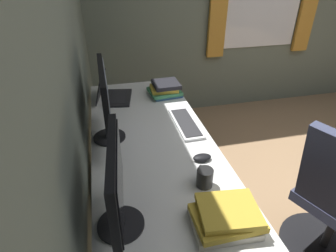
{
  "coord_description": "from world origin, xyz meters",
  "views": [
    {
      "loc": [
        -1.02,
        1.83,
        1.7
      ],
      "look_at": [
        0.2,
        1.54,
        0.95
      ],
      "focal_mm": 29.89,
      "sensor_mm": 36.0,
      "label": 1
    }
  ],
  "objects": [
    {
      "name": "mouse_main",
      "position": [
        0.15,
        1.36,
        0.75
      ],
      "size": [
        0.06,
        0.1,
        0.03
      ],
      "primitive_type": "ellipsoid",
      "color": "black",
      "rests_on": "desk"
    },
    {
      "name": "keyboard_main",
      "position": [
        0.55,
        1.33,
        0.74
      ],
      "size": [
        0.42,
        0.14,
        0.02
      ],
      "color": "silver",
      "rests_on": "desk"
    },
    {
      "name": "laptop_leftmost",
      "position": [
        1.08,
        1.8,
        0.78
      ],
      "size": [
        0.36,
        0.31,
        0.2
      ],
      "color": "black",
      "rests_on": "desk"
    },
    {
      "name": "drawer_pedestal",
      "position": [
        0.21,
        1.62,
        0.35
      ],
      "size": [
        0.4,
        0.51,
        0.69
      ],
      "color": "white",
      "rests_on": "ground"
    },
    {
      "name": "monitor_secondary",
      "position": [
        0.5,
        1.85,
        0.99
      ],
      "size": [
        0.57,
        0.2,
        0.46
      ],
      "color": "black",
      "rests_on": "desk"
    },
    {
      "name": "monitor_primary",
      "position": [
        -0.19,
        1.84,
        0.97
      ],
      "size": [
        0.48,
        0.2,
        0.41
      ],
      "color": "black",
      "rests_on": "desk"
    },
    {
      "name": "coffee_mug",
      "position": [
        -0.04,
        1.41,
        0.78
      ],
      "size": [
        0.12,
        0.08,
        0.1
      ],
      "color": "black",
      "rests_on": "desk"
    },
    {
      "name": "wall_back",
      "position": [
        0.0,
        2.03,
        1.3
      ],
      "size": [
        4.85,
        0.1,
        2.6
      ],
      "primitive_type": "cube",
      "color": "slate",
      "rests_on": "ground"
    },
    {
      "name": "desk",
      "position": [
        0.2,
        1.59,
        0.67
      ],
      "size": [
        2.37,
        0.74,
        0.73
      ],
      "color": "white",
      "rests_on": "ground"
    },
    {
      "name": "book_stack_far",
      "position": [
        -0.29,
        1.41,
        0.77
      ],
      "size": [
        0.24,
        0.29,
        0.09
      ],
      "color": "beige",
      "rests_on": "desk"
    },
    {
      "name": "book_stack_near",
      "position": [
        1.05,
        1.36,
        0.79
      ],
      "size": [
        0.25,
        0.27,
        0.11
      ],
      "color": "#38669E",
      "rests_on": "desk"
    },
    {
      "name": "wall_right",
      "position": [
        2.17,
        0.0,
        1.3
      ],
      "size": [
        0.1,
        4.56,
        2.6
      ],
      "primitive_type": "cube",
      "color": "slate",
      "rests_on": "ground"
    },
    {
      "name": "office_chair",
      "position": [
        -0.12,
        0.61,
        0.46
      ],
      "size": [
        0.57,
        0.61,
        0.97
      ],
      "color": "#383D56",
      "rests_on": "ground"
    }
  ]
}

